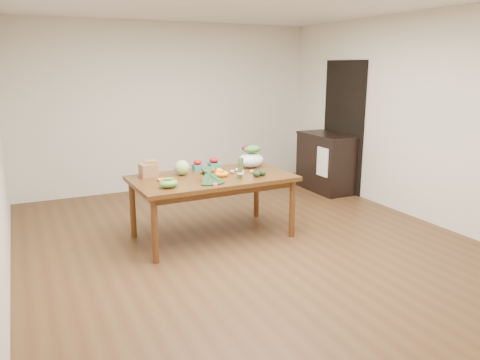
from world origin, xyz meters
name	(u,v)px	position (x,y,z in m)	size (l,w,h in m)	color
floor	(251,246)	(0.00, 0.00, 0.00)	(6.00, 6.00, 0.00)	#51361C
room_walls	(251,129)	(0.00, 0.00, 1.35)	(5.02, 6.02, 2.70)	silver
dining_table	(212,207)	(-0.28, 0.46, 0.38)	(1.86, 1.03, 0.75)	#513013
doorway_dark	(343,127)	(2.48, 1.60, 1.05)	(0.02, 1.00, 2.10)	black
cabinet	(326,162)	(2.22, 1.68, 0.47)	(0.52, 1.02, 0.94)	black
dish_towel	(322,162)	(1.96, 1.40, 0.55)	(0.02, 0.28, 0.45)	white
paper_bag	(149,169)	(-0.96, 0.76, 0.84)	(0.26, 0.22, 0.19)	brown
cabbage	(182,168)	(-0.57, 0.68, 0.84)	(0.18, 0.18, 0.18)	#B3D37A
strawberry_basket_a	(198,166)	(-0.31, 0.85, 0.80)	(0.11, 0.11, 0.10)	red
strawberry_basket_b	(214,164)	(-0.10, 0.84, 0.81)	(0.12, 0.12, 0.11)	#B50C22
orange_a	(203,171)	(-0.34, 0.61, 0.78)	(0.07, 0.07, 0.07)	orange
orange_b	(212,169)	(-0.20, 0.67, 0.78)	(0.07, 0.07, 0.07)	#FF570F
orange_c	(219,172)	(-0.18, 0.49, 0.79)	(0.08, 0.08, 0.08)	orange
mandarin_cluster	(221,173)	(-0.18, 0.42, 0.79)	(0.18, 0.18, 0.08)	orange
carrots	(168,180)	(-0.81, 0.46, 0.76)	(0.22, 0.22, 0.03)	#D65212
snap_pea_bag	(169,184)	(-0.90, 0.17, 0.80)	(0.21, 0.15, 0.09)	#519933
kale_bunch	(211,176)	(-0.41, 0.15, 0.83)	(0.32, 0.40, 0.16)	black
asparagus_bundle	(240,168)	(-0.03, 0.21, 0.88)	(0.08, 0.08, 0.25)	#58823B
potato_a	(232,172)	(-0.01, 0.49, 0.77)	(0.06, 0.05, 0.05)	#D4B27A
potato_b	(243,172)	(0.11, 0.43, 0.77)	(0.05, 0.04, 0.04)	tan
potato_c	(240,169)	(0.14, 0.58, 0.77)	(0.06, 0.05, 0.05)	#D8B87D
potato_d	(237,170)	(0.09, 0.56, 0.77)	(0.05, 0.05, 0.04)	#DDB37F
potato_e	(252,171)	(0.22, 0.42, 0.77)	(0.04, 0.04, 0.04)	#D2BC79
avocado_a	(256,174)	(0.17, 0.20, 0.79)	(0.07, 0.11, 0.07)	black
avocado_b	(262,173)	(0.26, 0.23, 0.79)	(0.07, 0.11, 0.07)	black
salad_bag	(251,157)	(0.35, 0.71, 0.88)	(0.34, 0.25, 0.26)	white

